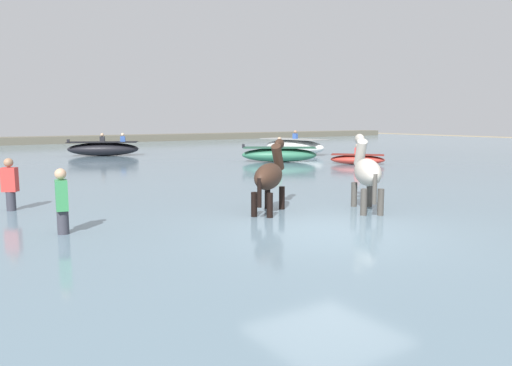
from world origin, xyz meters
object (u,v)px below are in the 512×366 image
Objects in this scene: boat_far_inshore at (103,149)px; person_wading_mid at (10,192)px; boat_near_starboard at (279,154)px; boat_mid_channel at (294,147)px; horse_trailing_dark_bay at (270,178)px; boat_near_port at (357,159)px; horse_lead_pinto at (367,174)px; person_wading_close at (62,211)px.

boat_far_inshore is 2.48× the size of person_wading_mid.
person_wading_mid is at bearing -113.38° from boat_far_inshore.
boat_near_starboard is at bearing -55.38° from boat_far_inshore.
boat_mid_channel is at bearing 32.08° from person_wading_mid.
horse_trailing_dark_bay is 17.43m from boat_mid_channel.
boat_mid_channel reaches higher than boat_near_port.
person_wading_mid is (-6.53, -15.11, 0.03)m from boat_far_inshore.
horse_trailing_dark_bay is at bearing 152.81° from horse_lead_pinto.
boat_near_starboard is 4.87m from boat_mid_channel.
person_wading_close is (-6.22, 1.38, -0.40)m from horse_lead_pinto.
horse_lead_pinto is 19.49m from boat_far_inshore.
person_wading_mid and person_wading_close have the same top height.
boat_mid_channel is at bearing 43.47° from boat_near_starboard.
person_wading_mid is 1.00× the size of person_wading_close.
horse_lead_pinto is 1.31× the size of person_wading_mid.
person_wading_mid is at bearing -165.96° from boat_near_port.
boat_near_port is at bearing 14.04° from person_wading_mid.
person_wading_mid is (-15.92, -9.98, -0.03)m from boat_mid_channel.
person_wading_close is at bearing -141.10° from boat_near_starboard.
horse_trailing_dark_bay is 12.10m from boat_near_port.
horse_lead_pinto reaches higher than boat_near_port.
boat_far_inshore is (1.81, 18.48, -0.36)m from horse_trailing_dark_bay.
boat_mid_channel is 2.68× the size of person_wading_mid.
person_wading_mid is (-6.68, 4.37, -0.40)m from horse_lead_pinto.
person_wading_close reaches higher than boat_near_starboard.
horse_trailing_dark_bay is 0.46× the size of boat_mid_channel.
horse_trailing_dark_bay is 0.56× the size of boat_near_starboard.
person_wading_mid reaches higher than boat_near_starboard.
horse_trailing_dark_bay is 0.50× the size of boat_far_inshore.
person_wading_close is (-4.26, 0.38, -0.34)m from horse_trailing_dark_bay.
person_wading_mid reaches higher than boat_near_port.
person_wading_close is at bearing -140.00° from boat_mid_channel.
person_wading_close reaches higher than boat_near_port.
boat_near_port is at bearing -54.98° from boat_far_inshore.
horse_lead_pinto is 0.93× the size of boat_near_port.
horse_lead_pinto is at bearing -33.23° from person_wading_mid.
horse_lead_pinto reaches higher than boat_far_inshore.
boat_far_inshore is 10.70m from boat_mid_channel.
person_wading_mid is 3.03m from person_wading_close.
boat_near_port is 14.00m from boat_far_inshore.
boat_mid_channel is (3.53, 3.35, 0.10)m from boat_near_starboard.
horse_trailing_dark_bay is at bearing -127.47° from boat_near_starboard.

